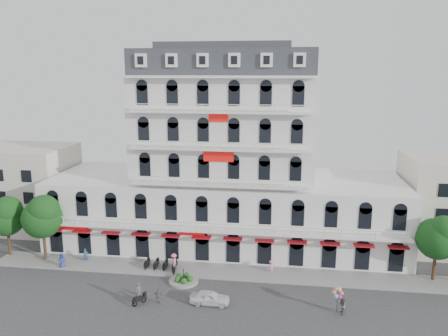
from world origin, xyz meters
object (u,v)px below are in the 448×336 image
balloon_vendor (340,301)px  parked_car (210,298)px  rider_west (139,294)px  rider_center (174,263)px

balloon_vendor → parked_car: bearing=179.6°
parked_car → rider_west: (-6.86, -1.04, 0.42)m
balloon_vendor → rider_west: bearing=-177.2°
rider_west → balloon_vendor: size_ratio=0.96×
rider_west → rider_center: (1.70, 7.21, 0.16)m
rider_center → balloon_vendor: (17.67, -6.27, 0.01)m
parked_car → rider_west: bearing=98.6°
rider_west → rider_center: 7.41m
parked_car → rider_center: bearing=39.9°
rider_center → balloon_vendor: size_ratio=0.95×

